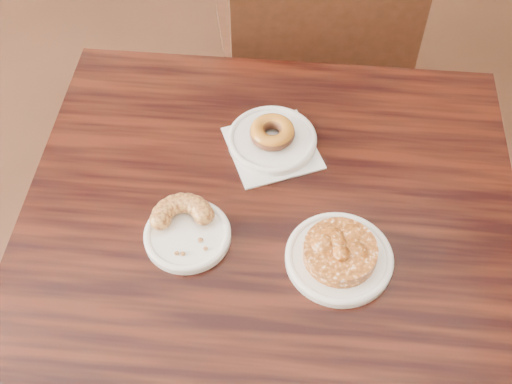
{
  "coord_description": "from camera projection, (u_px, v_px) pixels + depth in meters",
  "views": [
    {
      "loc": [
        0.16,
        -0.51,
        1.63
      ],
      "look_at": [
        0.25,
        0.11,
        0.8
      ],
      "focal_mm": 45.0,
      "sensor_mm": 36.0,
      "label": 1
    }
  ],
  "objects": [
    {
      "name": "plate_cruller",
      "position": [
        188.0,
        235.0,
        1.04
      ],
      "size": [
        0.14,
        0.14,
        0.01
      ],
      "primitive_type": "cylinder",
      "color": "white",
      "rests_on": "cafe_table"
    },
    {
      "name": "cafe_table",
      "position": [
        266.0,
        330.0,
        1.35
      ],
      "size": [
        1.01,
        1.01,
        0.75
      ],
      "primitive_type": "cube",
      "rotation": [
        0.0,
        0.0,
        -0.23
      ],
      "color": "black",
      "rests_on": "floor"
    },
    {
      "name": "cruller_fragment",
      "position": [
        186.0,
        228.0,
        1.02
      ],
      "size": [
        0.12,
        0.12,
        0.03
      ],
      "primitive_type": null,
      "color": "#5C2B12",
      "rests_on": "plate_cruller"
    },
    {
      "name": "plate_fritter",
      "position": [
        339.0,
        258.0,
        1.02
      ],
      "size": [
        0.17,
        0.17,
        0.01
      ],
      "primitive_type": "cylinder",
      "color": "white",
      "rests_on": "cafe_table"
    },
    {
      "name": "plate_donut",
      "position": [
        272.0,
        140.0,
        1.16
      ],
      "size": [
        0.16,
        0.16,
        0.01
      ],
      "primitive_type": "cylinder",
      "color": "white",
      "rests_on": "napkin"
    },
    {
      "name": "apple_fritter",
      "position": [
        341.0,
        250.0,
        1.0
      ],
      "size": [
        0.16,
        0.16,
        0.04
      ],
      "primitive_type": null,
      "color": "#4E2208",
      "rests_on": "plate_fritter"
    },
    {
      "name": "glazed_donut",
      "position": [
        272.0,
        132.0,
        1.15
      ],
      "size": [
        0.08,
        0.08,
        0.03
      ],
      "primitive_type": "torus",
      "color": "#9C5516",
      "rests_on": "plate_donut"
    },
    {
      "name": "napkin",
      "position": [
        272.0,
        148.0,
        1.16
      ],
      "size": [
        0.17,
        0.17,
        0.0
      ],
      "primitive_type": "cube",
      "rotation": [
        0.0,
        0.0,
        0.18
      ],
      "color": "silver",
      "rests_on": "cafe_table"
    },
    {
      "name": "chair_far",
      "position": [
        306.0,
        51.0,
        1.78
      ],
      "size": [
        0.49,
        0.49,
        0.9
      ],
      "primitive_type": null,
      "rotation": [
        0.0,
        0.0,
        3.14
      ],
      "color": "black",
      "rests_on": "floor"
    }
  ]
}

